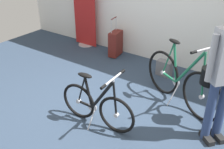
# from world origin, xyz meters

# --- Properties ---
(ground_plane) EXTENTS (7.38, 7.38, 0.00)m
(ground_plane) POSITION_xyz_m (0.00, 0.00, 0.00)
(ground_plane) COLOR #2D3D51
(floor_banner_stand) EXTENTS (0.60, 0.36, 1.45)m
(floor_banner_stand) POSITION_xyz_m (-1.91, 1.94, 0.64)
(floor_banner_stand) COLOR #B7B7BC
(floor_banner_stand) RESTS_ON ground_plane
(folding_bike_foreground) EXTENTS (1.15, 0.53, 0.81)m
(folding_bike_foreground) POSITION_xyz_m (0.13, -0.24, 0.31)
(folding_bike_foreground) COLOR black
(folding_bike_foreground) RESTS_ON ground_plane
(display_bike_left) EXTENTS (1.42, 0.74, 1.07)m
(display_bike_left) POSITION_xyz_m (0.96, 0.82, 0.48)
(display_bike_left) COLOR black
(display_bike_left) RESTS_ON ground_plane
(rolling_suitcase) EXTENTS (0.23, 0.38, 0.83)m
(rolling_suitcase) POSITION_xyz_m (-0.98, 1.83, 0.28)
(rolling_suitcase) COLOR maroon
(rolling_suitcase) RESTS_ON ground_plane
(backpack_on_floor) EXTENTS (0.28, 0.19, 0.29)m
(backpack_on_floor) POSITION_xyz_m (0.26, 1.61, 0.14)
(backpack_on_floor) COLOR slate
(backpack_on_floor) RESTS_ON ground_plane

